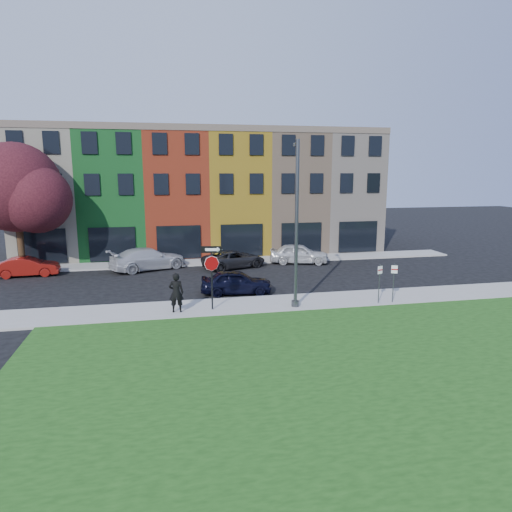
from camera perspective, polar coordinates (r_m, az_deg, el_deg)
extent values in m
plane|color=black|center=(21.76, 5.59, -8.28)|extent=(120.00, 120.00, 0.00)
cube|color=gray|center=(25.06, 7.96, -5.62)|extent=(40.00, 3.00, 0.12)
cube|color=gray|center=(35.48, -6.24, -0.74)|extent=(40.00, 2.40, 0.12)
cube|color=beige|center=(41.83, -23.95, 6.97)|extent=(5.00, 10.00, 10.00)
cube|color=#238131|center=(41.07, -17.08, 7.36)|extent=(5.00, 10.00, 10.00)
cube|color=red|center=(40.90, -10.03, 7.66)|extent=(5.00, 10.00, 10.00)
cube|color=gold|center=(41.35, -3.03, 7.83)|extent=(5.00, 10.00, 10.00)
cube|color=#9E8166|center=(42.38, 3.74, 7.90)|extent=(5.00, 10.00, 10.00)
cube|color=#B1A396|center=(43.97, 10.09, 7.86)|extent=(5.00, 10.00, 10.00)
cube|color=black|center=(36.39, -5.67, 1.86)|extent=(30.00, 0.12, 2.60)
cylinder|color=black|center=(22.93, -5.54, -2.85)|extent=(0.08, 0.08, 3.17)
cylinder|color=white|center=(22.74, -5.57, -0.92)|extent=(0.77, 0.18, 0.78)
cylinder|color=maroon|center=(22.72, -5.56, -0.93)|extent=(0.73, 0.16, 0.74)
cube|color=black|center=(22.61, -5.60, 0.81)|extent=(1.04, 0.24, 0.34)
cube|color=white|center=(22.58, -5.59, 0.80)|extent=(0.65, 0.15, 0.14)
imported|color=black|center=(22.88, -9.95, -4.53)|extent=(0.82, 0.62, 1.98)
imported|color=black|center=(26.38, -2.48, -3.27)|extent=(2.55, 4.45, 1.39)
imported|color=maroon|center=(34.33, -26.64, -1.19)|extent=(2.00, 4.21, 1.32)
imported|color=#B2B3B8|center=(33.58, -13.32, -0.34)|extent=(6.20, 7.09, 1.59)
imported|color=black|center=(33.37, -2.76, -0.38)|extent=(5.25, 6.12, 1.30)
imported|color=silver|center=(35.06, 5.40, 0.31)|extent=(4.00, 5.36, 1.53)
cylinder|color=#434648|center=(22.95, 5.09, 3.82)|extent=(0.18, 0.18, 8.41)
cylinder|color=#434648|center=(23.77, 4.92, -5.93)|extent=(0.40, 0.40, 0.30)
cylinder|color=#434648|center=(23.82, 5.12, 13.97)|extent=(0.58, 1.97, 0.12)
cube|color=#434648|center=(24.92, 4.98, 13.71)|extent=(0.37, 0.59, 0.16)
cylinder|color=#434648|center=(24.93, 15.14, -3.37)|extent=(0.05, 0.05, 2.08)
cube|color=white|center=(24.73, 15.25, -1.70)|extent=(0.31, 0.13, 0.42)
cube|color=maroon|center=(24.72, 15.27, -1.71)|extent=(0.30, 0.12, 0.06)
cylinder|color=#434648|center=(25.28, 16.79, -3.26)|extent=(0.05, 0.05, 2.08)
cube|color=white|center=(25.09, 16.92, -1.61)|extent=(0.31, 0.13, 0.42)
cube|color=maroon|center=(25.08, 16.94, -1.62)|extent=(0.30, 0.12, 0.06)
cylinder|color=black|center=(35.93, -27.33, 1.30)|extent=(0.44, 0.44, 3.63)
sphere|color=black|center=(35.58, -27.87, 7.59)|extent=(6.12, 6.12, 6.12)
sphere|color=black|center=(34.33, -25.72, 6.42)|extent=(4.59, 4.59, 4.59)
sphere|color=black|center=(37.03, -29.39, 6.58)|extent=(4.28, 4.28, 4.28)
sphere|color=black|center=(36.07, -27.28, 9.37)|extent=(3.67, 3.67, 3.67)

